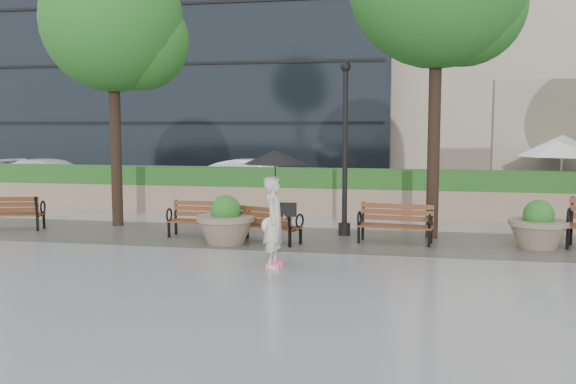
% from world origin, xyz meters
% --- Properties ---
extents(ground, '(100.00, 100.00, 0.00)m').
position_xyz_m(ground, '(0.00, 0.00, 0.00)').
color(ground, gray).
rests_on(ground, ground).
extents(cobble_strip, '(28.00, 3.20, 0.01)m').
position_xyz_m(cobble_strip, '(0.00, 3.00, 0.01)').
color(cobble_strip, '#383330').
rests_on(cobble_strip, ground).
extents(hedge_wall, '(24.00, 0.80, 1.35)m').
position_xyz_m(hedge_wall, '(0.00, 7.00, 0.66)').
color(hedge_wall, '#8E735C').
rests_on(hedge_wall, ground).
extents(asphalt_street, '(40.00, 7.00, 0.00)m').
position_xyz_m(asphalt_street, '(0.00, 11.00, 0.00)').
color(asphalt_street, black).
rests_on(asphalt_street, ground).
extents(bench_0, '(1.69, 0.98, 0.86)m').
position_xyz_m(bench_0, '(-7.71, 2.77, 0.25)').
color(bench_0, brown).
rests_on(bench_0, ground).
extents(bench_1, '(1.55, 0.63, 0.83)m').
position_xyz_m(bench_1, '(-2.69, 2.74, 0.25)').
color(bench_1, brown).
rests_on(bench_1, ground).
extents(bench_2, '(1.63, 1.14, 0.82)m').
position_xyz_m(bench_2, '(-1.04, 2.36, 0.24)').
color(bench_2, brown).
rests_on(bench_2, ground).
extents(bench_3, '(1.67, 0.82, 0.86)m').
position_xyz_m(bench_3, '(1.74, 2.80, 0.26)').
color(bench_3, brown).
rests_on(bench_3, ground).
extents(planter_left, '(1.29, 1.29, 1.08)m').
position_xyz_m(planter_left, '(-1.90, 2.05, 0.42)').
color(planter_left, '#7F6B56').
rests_on(planter_left, ground).
extents(planter_right, '(1.23, 1.23, 1.03)m').
position_xyz_m(planter_right, '(4.71, 2.87, 0.40)').
color(planter_right, '#7F6B56').
rests_on(planter_right, ground).
extents(lamppost, '(0.28, 0.28, 4.05)m').
position_xyz_m(lamppost, '(0.53, 3.62, 1.79)').
color(lamppost, black).
rests_on(lamppost, ground).
extents(tree_0, '(3.62, 3.55, 6.98)m').
position_xyz_m(tree_0, '(-5.24, 4.02, 5.06)').
color(tree_0, black).
rests_on(tree_0, ground).
extents(patio_umb_white, '(2.50, 2.50, 2.30)m').
position_xyz_m(patio_umb_white, '(6.29, 8.47, 1.99)').
color(patio_umb_white, black).
rests_on(patio_umb_white, ground).
extents(car_left, '(5.07, 2.92, 1.38)m').
position_xyz_m(car_left, '(-10.69, 9.54, 0.69)').
color(car_left, silver).
rests_on(car_left, ground).
extents(car_right, '(4.28, 1.53, 1.41)m').
position_xyz_m(car_right, '(-3.37, 10.19, 0.70)').
color(car_right, silver).
rests_on(car_right, ground).
extents(pedestrian, '(1.17, 1.17, 2.14)m').
position_xyz_m(pedestrian, '(-0.35, 0.04, 1.31)').
color(pedestrian, beige).
rests_on(pedestrian, ground).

